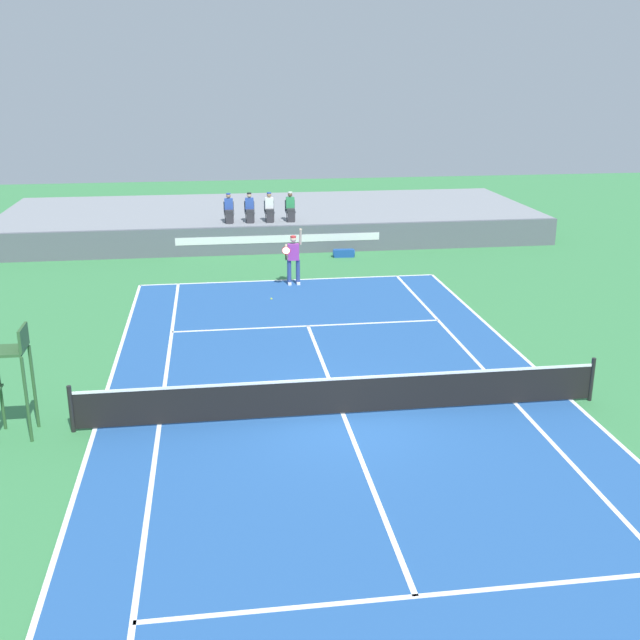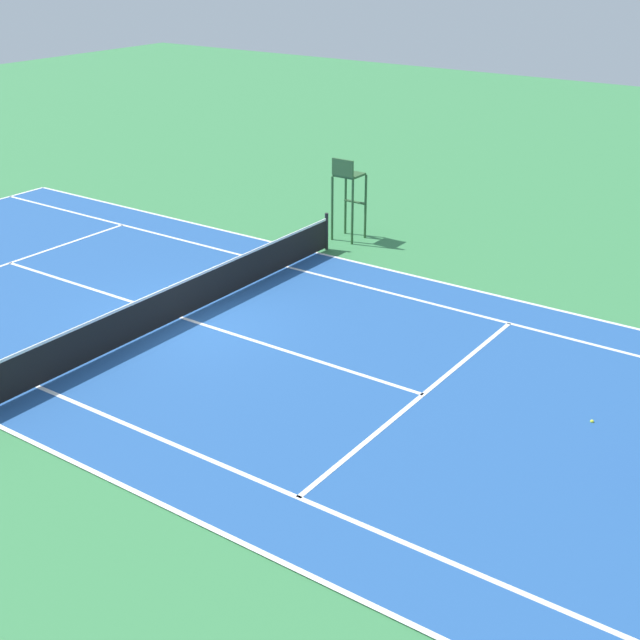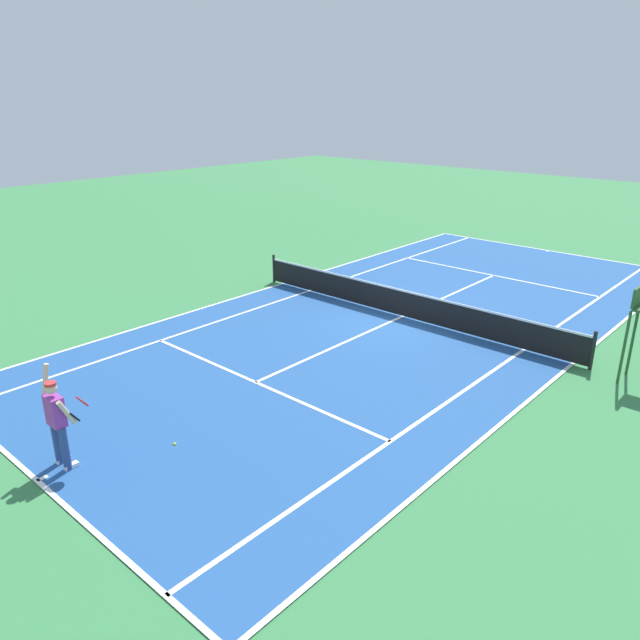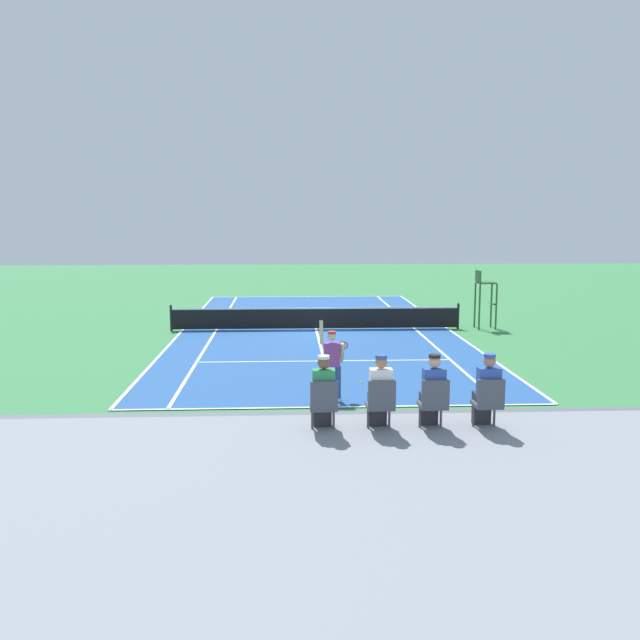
{
  "view_description": "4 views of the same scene",
  "coord_description": "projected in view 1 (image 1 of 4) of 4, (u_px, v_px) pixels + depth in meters",
  "views": [
    {
      "loc": [
        -2.74,
        -15.62,
        7.44
      ],
      "look_at": [
        0.03,
        3.96,
        1.0
      ],
      "focal_mm": 42.91,
      "sensor_mm": 36.0,
      "label": 1
    },
    {
      "loc": [
        13.23,
        13.22,
        8.25
      ],
      "look_at": [
        0.03,
        3.96,
        1.0
      ],
      "focal_mm": 48.45,
      "sensor_mm": 36.0,
      "label": 2
    },
    {
      "loc": [
        -10.2,
        15.39,
        6.73
      ],
      "look_at": [
        0.03,
        3.96,
        1.0
      ],
      "focal_mm": 33.72,
      "sensor_mm": 36.0,
      "label": 3
    },
    {
      "loc": [
        1.21,
        28.35,
        4.64
      ],
      "look_at": [
        0.03,
        3.96,
        1.0
      ],
      "focal_mm": 38.99,
      "sensor_mm": 36.0,
      "label": 4
    }
  ],
  "objects": [
    {
      "name": "spectator_seated_3",
      "position": [
        290.0,
        207.0,
        33.35
      ],
      "size": [
        0.44,
        0.6,
        1.27
      ],
      "color": "#474C56",
      "rests_on": "bleacher_platform"
    },
    {
      "name": "court",
      "position": [
        343.0,
        415.0,
        17.37
      ],
      "size": [
        11.08,
        23.88,
        0.03
      ],
      "color": "#235193",
      "rests_on": "ground"
    },
    {
      "name": "spectator_seated_1",
      "position": [
        250.0,
        208.0,
        33.11
      ],
      "size": [
        0.44,
        0.6,
        1.27
      ],
      "color": "#474C56",
      "rests_on": "bleacher_platform"
    },
    {
      "name": "tennis_ball",
      "position": [
        271.0,
        299.0,
        26.14
      ],
      "size": [
        0.07,
        0.07,
        0.07
      ],
      "primitive_type": "sphere",
      "color": "#D1E533",
      "rests_on": "ground"
    },
    {
      "name": "spectator_seated_0",
      "position": [
        229.0,
        209.0,
        33.0
      ],
      "size": [
        0.44,
        0.6,
        1.27
      ],
      "color": "#474C56",
      "rests_on": "bleacher_platform"
    },
    {
      "name": "net",
      "position": [
        343.0,
        394.0,
        17.21
      ],
      "size": [
        11.98,
        0.1,
        1.07
      ],
      "color": "black",
      "rests_on": "ground"
    },
    {
      "name": "spectator_seated_2",
      "position": [
        269.0,
        208.0,
        33.23
      ],
      "size": [
        0.44,
        0.6,
        1.27
      ],
      "color": "#474C56",
      "rests_on": "bleacher_platform"
    },
    {
      "name": "bleacher_platform",
      "position": [
        270.0,
        219.0,
        37.12
      ],
      "size": [
        24.91,
        9.25,
        1.19
      ],
      "primitive_type": "cube",
      "color": "gray",
      "rests_on": "ground"
    },
    {
      "name": "tennis_player",
      "position": [
        293.0,
        258.0,
        27.71
      ],
      "size": [
        0.76,
        0.62,
        2.08
      ],
      "color": "navy",
      "rests_on": "ground"
    },
    {
      "name": "ground_plane",
      "position": [
        343.0,
        415.0,
        17.37
      ],
      "size": [
        80.0,
        80.0,
        0.0
      ],
      "primitive_type": "plane",
      "color": "#387F47"
    },
    {
      "name": "barrier_wall",
      "position": [
        279.0,
        240.0,
        32.65
      ],
      "size": [
        24.91,
        0.25,
        1.19
      ],
      "color": "#565B66",
      "rests_on": "ground"
    },
    {
      "name": "equipment_bag",
      "position": [
        344.0,
        253.0,
        32.16
      ],
      "size": [
        0.92,
        0.37,
        0.32
      ],
      "color": "#194799",
      "rests_on": "ground"
    },
    {
      "name": "umpire_chair",
      "position": [
        13.0,
        367.0,
        15.96
      ],
      "size": [
        0.77,
        0.77,
        2.44
      ],
      "color": "#2D562D",
      "rests_on": "ground"
    }
  ]
}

